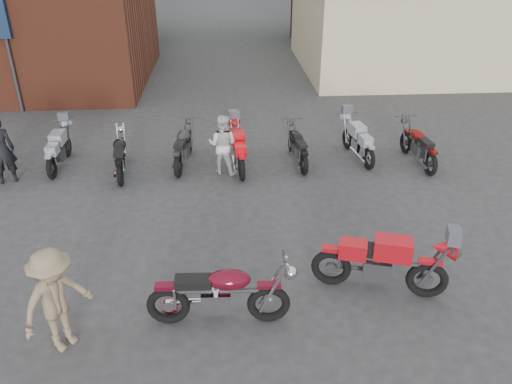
{
  "coord_description": "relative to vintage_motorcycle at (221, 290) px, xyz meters",
  "views": [
    {
      "loc": [
        0.02,
        -6.53,
        5.46
      ],
      "look_at": [
        0.59,
        2.02,
        0.9
      ],
      "focal_mm": 35.0,
      "sensor_mm": 36.0,
      "label": 1
    }
  ],
  "objects": [
    {
      "name": "ground",
      "position": [
        0.11,
        0.57,
        -0.62
      ],
      "size": [
        90.0,
        90.0,
        0.0
      ],
      "primitive_type": "plane",
      "color": "#2E2D30"
    },
    {
      "name": "row_bike_2",
      "position": [
        -2.46,
        5.53,
        -0.08
      ],
      "size": [
        0.83,
        1.92,
        1.08
      ],
      "primitive_type": null,
      "rotation": [
        0.0,
        0.0,
        1.69
      ],
      "color": "black",
      "rests_on": "ground"
    },
    {
      "name": "row_bike_1",
      "position": [
        -4.1,
        6.01,
        -0.08
      ],
      "size": [
        0.61,
        1.85,
        1.07
      ],
      "primitive_type": null,
      "rotation": [
        0.0,
        0.0,
        1.57
      ],
      "color": "#9699A4",
      "rests_on": "ground"
    },
    {
      "name": "person_dark",
      "position": [
        -5.13,
        5.19,
        0.22
      ],
      "size": [
        0.72,
        0.6,
        1.68
      ],
      "primitive_type": "imported",
      "rotation": [
        0.0,
        0.0,
        3.53
      ],
      "color": "black",
      "rests_on": "ground"
    },
    {
      "name": "person_tan",
      "position": [
        -2.3,
        -0.34,
        0.22
      ],
      "size": [
        1.17,
        1.22,
        1.66
      ],
      "primitive_type": "imported",
      "rotation": [
        0.0,
        0.0,
        0.87
      ],
      "color": "#7F674E",
      "rests_on": "ground"
    },
    {
      "name": "helmet",
      "position": [
        -0.83,
        0.28,
        -0.49
      ],
      "size": [
        0.27,
        0.27,
        0.25
      ],
      "primitive_type": "ellipsoid",
      "rotation": [
        0.0,
        0.0,
        -0.02
      ],
      "color": "#AF1220",
      "rests_on": "ground"
    },
    {
      "name": "person_light",
      "position": [
        0.07,
        5.38,
        0.14
      ],
      "size": [
        0.87,
        0.76,
        1.51
      ],
      "primitive_type": "imported",
      "rotation": [
        0.0,
        0.0,
        2.84
      ],
      "color": "beige",
      "rests_on": "ground"
    },
    {
      "name": "row_bike_7",
      "position": [
        5.09,
        5.62,
        -0.06
      ],
      "size": [
        0.83,
        1.98,
        1.12
      ],
      "primitive_type": null,
      "rotation": [
        0.0,
        0.0,
        1.67
      ],
      "color": "#570D0A",
      "rests_on": "ground"
    },
    {
      "name": "row_bike_3",
      "position": [
        -0.94,
        5.93,
        -0.06
      ],
      "size": [
        0.88,
        2.0,
        1.12
      ],
      "primitive_type": null,
      "rotation": [
        0.0,
        0.0,
        1.44
      ],
      "color": "#252427",
      "rests_on": "ground"
    },
    {
      "name": "stucco_building",
      "position": [
        8.61,
        15.57,
        1.13
      ],
      "size": [
        10.0,
        8.0,
        3.5
      ],
      "primitive_type": "cube",
      "color": "tan",
      "rests_on": "ground"
    },
    {
      "name": "row_bike_6",
      "position": [
        3.62,
        6.04,
        -0.07
      ],
      "size": [
        0.92,
        1.95,
        1.09
      ],
      "primitive_type": null,
      "rotation": [
        0.0,
        0.0,
        1.74
      ],
      "color": "#9C9FAA",
      "rests_on": "ground"
    },
    {
      "name": "vintage_motorcycle",
      "position": [
        0.0,
        0.0,
        0.0
      ],
      "size": [
        2.15,
        0.78,
        1.23
      ],
      "primitive_type": null,
      "rotation": [
        0.0,
        0.0,
        -0.04
      ],
      "color": "#520A18",
      "rests_on": "ground"
    },
    {
      "name": "row_bike_5",
      "position": [
        1.99,
        5.82,
        -0.09
      ],
      "size": [
        0.77,
        1.85,
        1.05
      ],
      "primitive_type": null,
      "rotation": [
        0.0,
        0.0,
        1.67
      ],
      "color": "black",
      "rests_on": "ground"
    },
    {
      "name": "sportbike",
      "position": [
        2.66,
        0.59,
        0.01
      ],
      "size": [
        2.28,
        1.29,
        1.25
      ],
      "primitive_type": null,
      "rotation": [
        0.0,
        0.0,
        -0.28
      ],
      "color": "red",
      "rests_on": "ground"
    },
    {
      "name": "row_bike_4",
      "position": [
        0.46,
        5.65,
        -0.05
      ],
      "size": [
        0.79,
        1.99,
        1.13
      ],
      "primitive_type": null,
      "rotation": [
        0.0,
        0.0,
        1.65
      ],
      "color": "red",
      "rests_on": "ground"
    }
  ]
}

